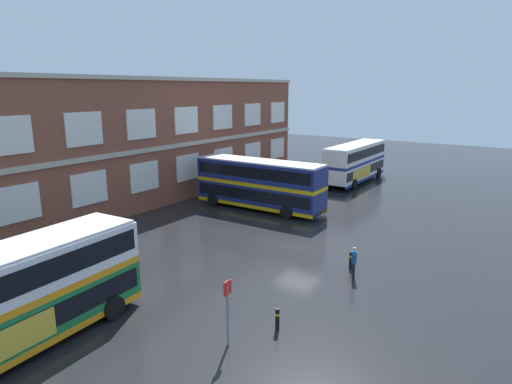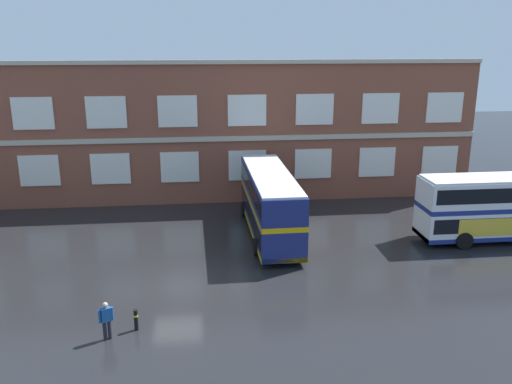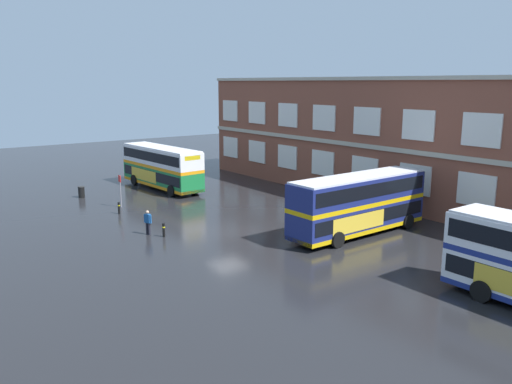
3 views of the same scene
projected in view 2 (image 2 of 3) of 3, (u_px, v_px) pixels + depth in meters
The scene contains 6 objects.
ground_plane at pixel (178, 269), 29.06m from camera, with size 120.00×120.00×0.00m, color black.
brick_terminal_building at pixel (180, 128), 42.86m from camera, with size 45.48×8.19×10.66m.
double_decker_middle at pixel (270, 202), 33.67m from camera, with size 2.98×11.03×4.07m.
double_decker_far at pixel (508, 206), 32.83m from camera, with size 11.01×2.91×4.07m.
waiting_passenger at pixel (106, 319), 22.06m from camera, with size 0.62×0.39×1.70m.
safety_bollard_east at pixel (136, 320), 22.89m from camera, with size 0.19×0.19×0.95m.
Camera 2 is at (1.34, -25.04, 12.14)m, focal length 37.36 mm.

